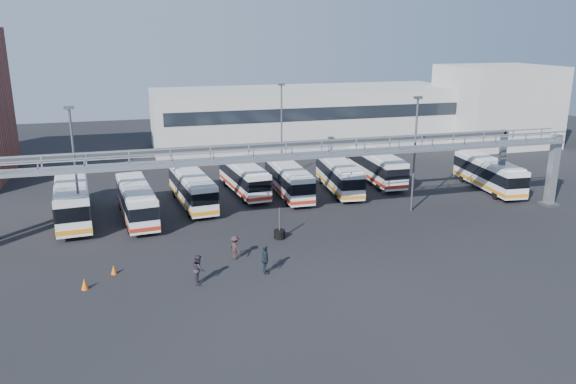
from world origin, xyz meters
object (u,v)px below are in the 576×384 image
object	(u,v)px
cone_left	(85,284)
tire_stack	(280,233)
light_pole_back	(282,125)
bus_5	(289,179)
bus_2	(136,200)
bus_7	(376,165)
bus_4	(244,177)
bus_6	(339,175)
pedestrian_c	(235,247)
pedestrian_b	(199,269)
light_pole_left	(75,166)
pedestrian_d	(265,260)
cone_right	(114,270)
light_pole_mid	(415,148)
bus_1	(72,198)
bus_3	(192,187)
bus_9	(489,173)

from	to	relation	value
cone_left	tire_stack	size ratio (longest dim) A/B	0.29
light_pole_back	bus_5	bearing A→B (deg)	-100.00
bus_2	bus_7	xyz separation A→B (m)	(24.87, 6.07, 0.07)
bus_4	light_pole_back	bearing A→B (deg)	39.35
bus_6	pedestrian_c	xyz separation A→B (m)	(-13.27, -14.50, -0.85)
light_pole_back	pedestrian_b	size ratio (longest dim) A/B	5.35
bus_7	cone_left	world-z (taller)	bus_7
tire_stack	light_pole_left	bearing A→B (deg)	162.70
bus_6	bus_7	world-z (taller)	bus_7
cone_left	bus_4	bearing A→B (deg)	53.27
pedestrian_b	tire_stack	size ratio (longest dim) A/B	0.76
pedestrian_d	bus_2	bearing A→B (deg)	31.09
bus_2	cone_right	distance (m)	11.39
light_pole_mid	bus_6	xyz separation A→B (m)	(-3.99, 7.81, -4.02)
light_pole_mid	bus_7	bearing A→B (deg)	83.60
bus_1	bus_3	bearing A→B (deg)	3.83
pedestrian_c	cone_left	world-z (taller)	pedestrian_c
bus_3	bus_1	bearing A→B (deg)	-177.39
light_pole_left	bus_2	distance (m)	6.63
bus_3	bus_5	distance (m)	9.42
light_pole_back	bus_7	size ratio (longest dim) A/B	0.95
bus_5	pedestrian_c	xyz separation A→B (m)	(-7.95, -14.27, -0.85)
bus_4	pedestrian_b	xyz separation A→B (m)	(-6.90, -19.68, -0.74)
bus_6	pedestrian_b	bearing A→B (deg)	-127.12
bus_7	pedestrian_b	bearing A→B (deg)	-135.10
light_pole_left	bus_3	size ratio (longest dim) A/B	0.97
bus_6	pedestrian_b	size ratio (longest dim) A/B	5.41
pedestrian_b	cone_right	distance (m)	6.09
light_pole_back	bus_9	size ratio (longest dim) A/B	0.97
bus_3	bus_5	bearing A→B (deg)	-1.93
bus_2	bus_6	world-z (taller)	bus_2
bus_7	tire_stack	size ratio (longest dim) A/B	4.30
cone_left	bus_7	bearing A→B (deg)	34.01
bus_2	pedestrian_c	distance (m)	12.62
bus_1	bus_5	distance (m)	19.73
bus_2	pedestrian_d	world-z (taller)	bus_2
light_pole_mid	pedestrian_c	world-z (taller)	light_pole_mid
bus_6	bus_9	xyz separation A→B (m)	(14.77, -3.60, 0.04)
bus_2	bus_6	bearing A→B (deg)	4.88
bus_6	bus_7	bearing A→B (deg)	29.96
pedestrian_d	tire_stack	size ratio (longest dim) A/B	0.79
light_pole_left	light_pole_mid	size ratio (longest dim) A/B	1.00
light_pole_left	bus_6	size ratio (longest dim) A/B	0.99
pedestrian_b	bus_5	bearing A→B (deg)	-27.62
pedestrian_b	light_pole_mid	bearing A→B (deg)	-59.46
pedestrian_d	cone_right	xyz separation A→B (m)	(-9.70, 2.63, -0.68)
bus_7	bus_1	bearing A→B (deg)	-169.37
bus_9	pedestrian_d	distance (m)	30.01
pedestrian_b	tire_stack	distance (m)	9.52
cone_right	bus_2	bearing A→B (deg)	80.97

